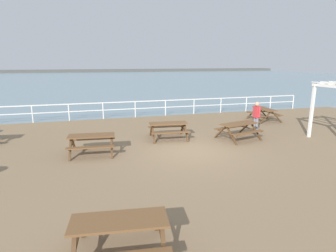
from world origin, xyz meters
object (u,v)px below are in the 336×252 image
picnic_table_near_left (239,127)px  picnic_table_mid_centre (120,229)px  picnic_table_near_right (92,140)px  picnic_table_far_left (264,111)px  visitor (256,116)px  picnic_table_far_right (168,127)px

picnic_table_near_left → picnic_table_mid_centre: size_ratio=1.07×
picnic_table_near_right → picnic_table_far_left: bearing=25.0°
picnic_table_far_left → visitor: (-2.39, -2.71, 0.36)m
picnic_table_far_left → picnic_table_far_right: size_ratio=0.97×
picnic_table_near_right → picnic_table_far_right: 3.82m
picnic_table_near_right → picnic_table_mid_centre: (0.39, -6.42, 0.00)m
picnic_table_mid_centre → picnic_table_far_right: (3.19, 7.75, 0.00)m
picnic_table_near_left → picnic_table_far_left: bearing=27.9°
picnic_table_near_left → picnic_table_near_right: same height
picnic_table_near_right → picnic_table_mid_centre: bearing=-80.9°
picnic_table_near_left → picnic_table_far_right: 3.34m
picnic_table_far_left → visitor: size_ratio=1.13×
picnic_table_near_right → picnic_table_mid_centre: same height
picnic_table_mid_centre → picnic_table_near_left: bearing=53.6°
picnic_table_far_right → visitor: 4.59m
picnic_table_near_left → picnic_table_far_left: 5.05m
picnic_table_far_right → visitor: (4.56, -0.36, 0.36)m
picnic_table_near_left → picnic_table_mid_centre: same height
picnic_table_far_right → visitor: size_ratio=1.17×
picnic_table_near_left → picnic_table_far_left: (3.76, 3.37, 0.00)m
visitor → picnic_table_near_left: bearing=23.1°
visitor → picnic_table_far_left: bearing=-133.7°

